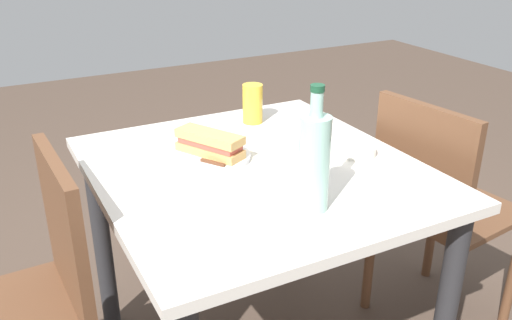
{
  "coord_description": "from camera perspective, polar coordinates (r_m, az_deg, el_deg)",
  "views": [
    {
      "loc": [
        -1.26,
        0.66,
        1.39
      ],
      "look_at": [
        0.0,
        0.0,
        0.76
      ],
      "focal_mm": 38.57,
      "sensor_mm": 36.0,
      "label": 1
    }
  ],
  "objects": [
    {
      "name": "olive_bowl",
      "position": [
        1.66,
        10.49,
        0.99
      ],
      "size": [
        0.11,
        0.11,
        0.03
      ],
      "primitive_type": "cylinder",
      "color": "silver",
      "rests_on": "dining_table"
    },
    {
      "name": "plate_near",
      "position": [
        1.62,
        -4.77,
        0.37
      ],
      "size": [
        0.24,
        0.24,
        0.01
      ],
      "primitive_type": "cylinder",
      "color": "white",
      "rests_on": "dining_table"
    },
    {
      "name": "chair_far",
      "position": [
        1.55,
        -22.11,
        -13.26
      ],
      "size": [
        0.42,
        0.42,
        0.87
      ],
      "color": "brown",
      "rests_on": "ground"
    },
    {
      "name": "baguette_sandwich_near",
      "position": [
        1.6,
        -4.82,
        1.73
      ],
      "size": [
        0.22,
        0.16,
        0.07
      ],
      "color": "tan",
      "rests_on": "plate_near"
    },
    {
      "name": "chair_near",
      "position": [
        1.96,
        18.11,
        -4.38
      ],
      "size": [
        0.45,
        0.45,
        0.87
      ],
      "color": "brown",
      "rests_on": "ground"
    },
    {
      "name": "dining_table",
      "position": [
        1.62,
        -0.0,
        -4.57
      ],
      "size": [
        0.95,
        0.88,
        0.74
      ],
      "color": "beige",
      "rests_on": "ground"
    },
    {
      "name": "beer_glass",
      "position": [
        1.89,
        -0.36,
        5.87
      ],
      "size": [
        0.07,
        0.07,
        0.13
      ],
      "primitive_type": "cylinder",
      "color": "gold",
      "rests_on": "dining_table"
    },
    {
      "name": "paper_napkin",
      "position": [
        1.41,
        15.3,
        -4.34
      ],
      "size": [
        0.17,
        0.17,
        0.0
      ],
      "primitive_type": "cube",
      "rotation": [
        0.0,
        0.0,
        0.26
      ],
      "color": "white",
      "rests_on": "dining_table"
    },
    {
      "name": "knife_near",
      "position": [
        1.57,
        -5.66,
        -0.0
      ],
      "size": [
        0.16,
        0.1,
        0.01
      ],
      "color": "silver",
      "rests_on": "plate_near"
    },
    {
      "name": "water_bottle",
      "position": [
        1.3,
        6.05,
        -0.11
      ],
      "size": [
        0.07,
        0.07,
        0.31
      ],
      "color": "#99C6B7",
      "rests_on": "dining_table"
    }
  ]
}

